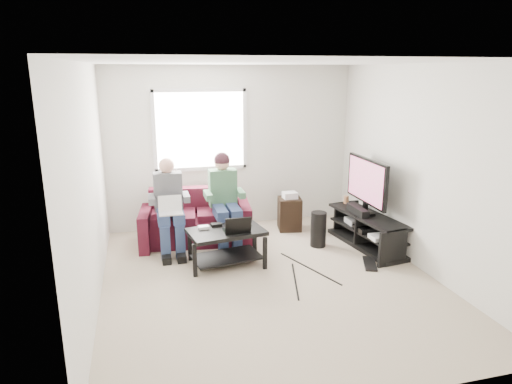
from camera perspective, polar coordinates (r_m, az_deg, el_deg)
floor at (r=5.75m, az=1.72°, el=-10.95°), size 4.50×4.50×0.00m
ceiling at (r=5.17m, az=1.95°, el=15.91°), size 4.50×4.50×0.00m
wall_back at (r=7.46m, az=-3.09°, el=5.59°), size 4.50×0.00×4.50m
wall_front at (r=3.31m, az=12.96°, el=-6.94°), size 4.50×0.00×4.50m
wall_left at (r=5.13m, az=-20.12°, el=0.36°), size 0.00×4.50×4.50m
wall_right at (r=6.17m, az=19.95°, el=2.73°), size 0.00×4.50×4.50m
window at (r=7.31m, az=-6.96°, el=7.69°), size 1.48×0.04×1.28m
sofa at (r=6.97m, az=-7.51°, el=-3.73°), size 1.73×0.92×0.77m
person_left at (r=6.56m, az=-10.80°, el=-1.23°), size 0.40×0.71×1.31m
person_right at (r=6.66m, az=-3.97°, el=-0.22°), size 0.40×0.71×1.36m
laptop_silver at (r=6.32m, az=-10.62°, el=-2.14°), size 0.36×0.28×0.24m
coffee_table at (r=6.06m, az=-3.73°, el=-5.88°), size 1.05×0.74×0.49m
laptop_black at (r=5.93m, az=-2.48°, el=-3.83°), size 0.39×0.32×0.24m
controller_a at (r=6.08m, az=-6.57°, el=-4.42°), size 0.15×0.10×0.04m
controller_b at (r=6.16m, az=-4.99°, el=-4.11°), size 0.15×0.11×0.04m
controller_c at (r=6.21m, az=-1.29°, el=-3.91°), size 0.15×0.10×0.04m
tv_stand at (r=6.90m, az=13.71°, el=-4.90°), size 0.63×1.51×0.48m
tv at (r=6.78m, az=13.67°, el=1.16°), size 0.12×1.10×0.81m
soundbar at (r=6.83m, az=12.59°, el=-2.23°), size 0.12×0.50×0.10m
drink_cup at (r=7.32m, az=11.21°, el=-0.93°), size 0.08×0.08×0.12m
console_white at (r=6.55m, az=15.39°, el=-5.45°), size 0.30×0.22×0.06m
console_grey at (r=7.13m, az=12.62°, el=-3.52°), size 0.34×0.26×0.08m
console_black at (r=6.84m, az=13.94°, el=-4.44°), size 0.38×0.30×0.07m
subwoofer at (r=6.77m, az=7.80°, el=-4.63°), size 0.23×0.23×0.52m
keyboard_floor at (r=6.36m, az=14.04°, el=-8.68°), size 0.32×0.49×0.03m
end_table at (r=7.41m, az=4.22°, el=-2.61°), size 0.35×0.35×0.63m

